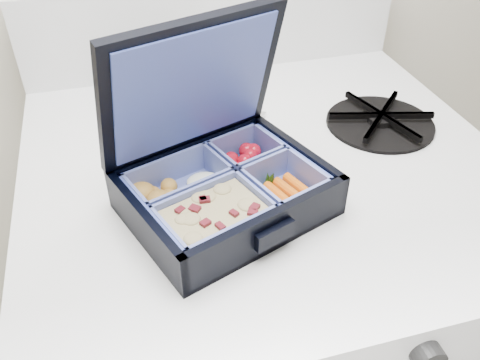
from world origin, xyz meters
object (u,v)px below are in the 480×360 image
object	(u,v)px
bento_box	(226,192)
fork	(237,147)
stove	(255,353)
burner_grate	(381,118)

from	to	relation	value
bento_box	fork	bearing A→B (deg)	49.26
stove	burner_grate	bearing A→B (deg)	5.41
bento_box	fork	xyz separation A→B (m)	(0.05, 0.12, -0.02)
bento_box	burner_grate	size ratio (longest dim) A/B	1.39
stove	burner_grate	size ratio (longest dim) A/B	6.10
burner_grate	fork	bearing A→B (deg)	-178.66
stove	bento_box	bearing A→B (deg)	-125.59
burner_grate	fork	world-z (taller)	burner_grate
bento_box	stove	bearing A→B (deg)	34.41
bento_box	fork	world-z (taller)	bento_box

